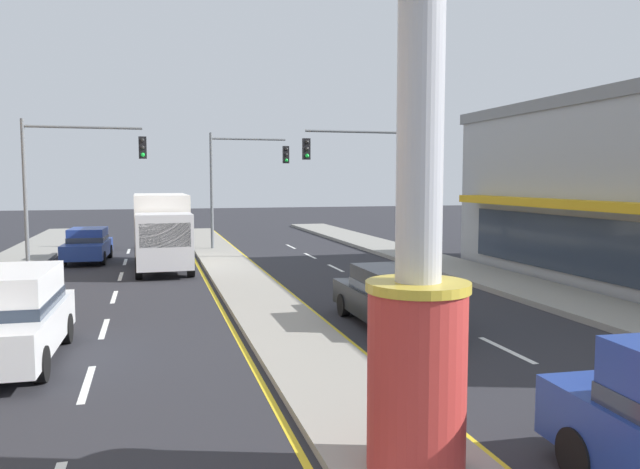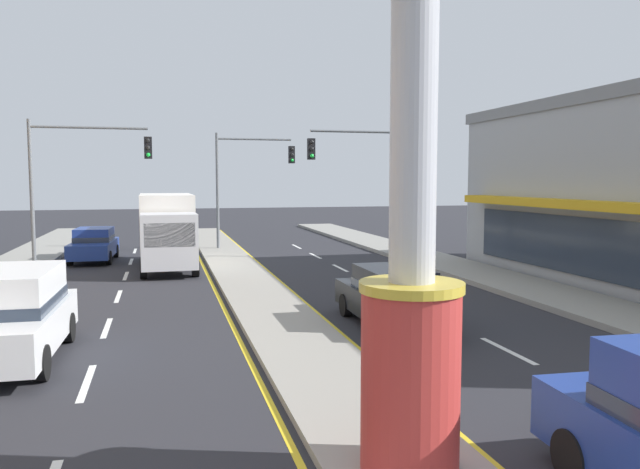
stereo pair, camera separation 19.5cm
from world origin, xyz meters
name	(u,v)px [view 1 (the left image)]	position (x,y,z in m)	size (l,w,h in m)	color
median_strip	(249,289)	(0.00, 18.00, 0.07)	(2.13, 52.00, 0.14)	gray
sidewalk_right	(517,286)	(9.03, 16.00, 0.09)	(2.72, 60.00, 0.18)	gray
lane_markings	(256,298)	(0.00, 16.65, 0.00)	(8.87, 52.00, 0.01)	silver
district_sign	(420,157)	(0.00, 4.27, 4.02)	(6.33, 1.30, 7.85)	#B7332D
traffic_light_left_side	(71,168)	(-6.30, 24.61, 4.25)	(4.86, 0.46, 6.20)	slate
traffic_light_right_side	(367,169)	(6.30, 23.93, 4.25)	(4.86, 0.46, 6.20)	slate
traffic_light_median_far	(240,171)	(1.42, 30.23, 4.19)	(4.20, 0.46, 6.20)	slate
suv_near_right_lane	(9,315)	(-6.01, 11.04, 0.98)	(2.07, 4.65, 1.90)	white
box_truck_far_right_lane	(162,228)	(-2.74, 24.34, 1.69)	(2.33, 6.94, 3.12)	silver
sedan_mid_left_lane	(88,245)	(-6.01, 27.40, 0.79)	(1.99, 4.38, 1.53)	navy
sedan_far_left_oncoming	(390,296)	(2.72, 12.00, 0.79)	(1.84, 4.30, 1.53)	black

